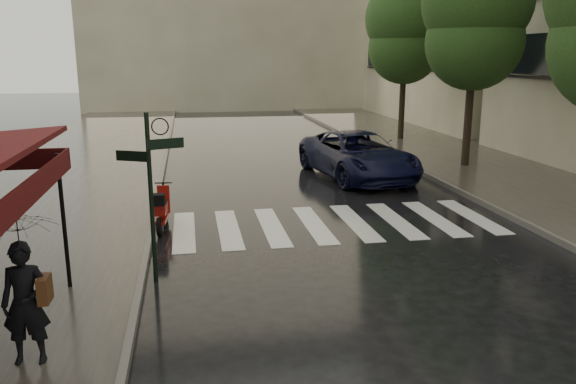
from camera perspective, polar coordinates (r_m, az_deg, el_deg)
name	(u,v)px	position (r m, az deg, el deg)	size (l,w,h in m)	color
ground	(235,360)	(8.02, -5.40, -16.64)	(120.00, 120.00, 0.00)	black
sidewalk_near	(67,181)	(19.73, -21.56, 1.07)	(6.00, 60.00, 0.12)	#38332D
sidewalk_far	(483,166)	(22.11, 19.22, 2.53)	(5.50, 60.00, 0.12)	#38332D
curb_near	(162,177)	(19.34, -12.69, 1.51)	(0.12, 60.00, 0.16)	#595651
curb_far	(412,168)	(20.89, 12.49, 2.41)	(0.12, 60.00, 0.16)	#595651
crosswalk	(335,223)	(13.96, 4.76, -3.17)	(7.85, 3.20, 0.01)	silver
signpost	(151,184)	(10.18, -13.77, 0.75)	(1.17, 0.29, 3.10)	black
tree_mid	(476,10)	(21.44, 18.59, 17.15)	(3.80, 3.80, 8.34)	black
tree_far	(406,25)	(27.88, 11.87, 16.30)	(3.80, 3.80, 8.16)	black
pedestrian_with_umbrella	(19,244)	(7.81, -25.67, -4.80)	(0.99, 1.01, 2.44)	black
scooter	(162,210)	(13.64, -12.72, -1.81)	(0.45, 1.56, 1.03)	black
parked_car	(358,155)	(19.18, 7.08, 3.76)	(2.56, 5.54, 1.54)	black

